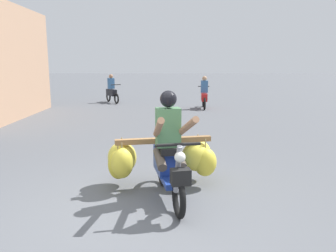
% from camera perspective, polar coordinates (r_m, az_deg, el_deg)
% --- Properties ---
extents(ground_plane, '(120.00, 120.00, 0.00)m').
position_cam_1_polar(ground_plane, '(4.50, -6.61, -15.25)').
color(ground_plane, '#56595E').
extents(motorbike_main_loaded, '(1.76, 1.91, 1.58)m').
position_cam_1_polar(motorbike_main_loaded, '(5.24, -0.21, -5.20)').
color(motorbike_main_loaded, black).
rests_on(motorbike_main_loaded, ground).
extents(motorbike_distant_ahead_left, '(0.90, 1.45, 1.40)m').
position_cam_1_polar(motorbike_distant_ahead_left, '(17.10, -9.50, 5.82)').
color(motorbike_distant_ahead_left, black).
rests_on(motorbike_distant_ahead_left, ground).
extents(motorbike_distant_ahead_right, '(0.50, 1.62, 1.40)m').
position_cam_1_polar(motorbike_distant_ahead_right, '(14.74, 6.12, 5.15)').
color(motorbike_distant_ahead_right, black).
rests_on(motorbike_distant_ahead_right, ground).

